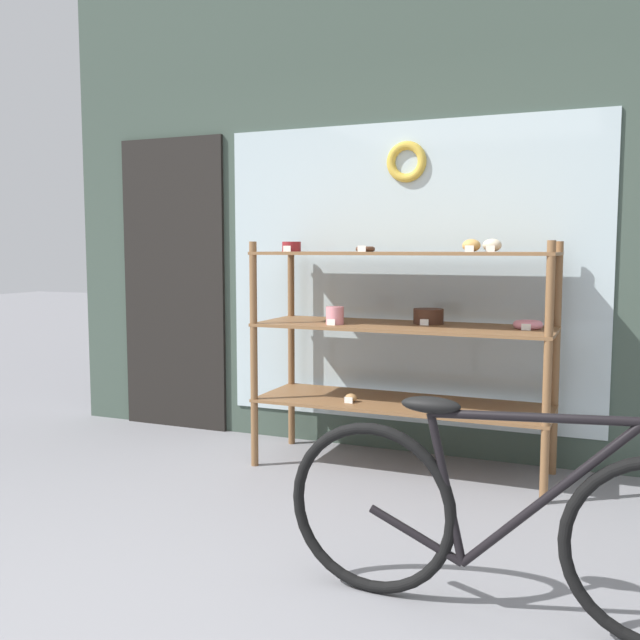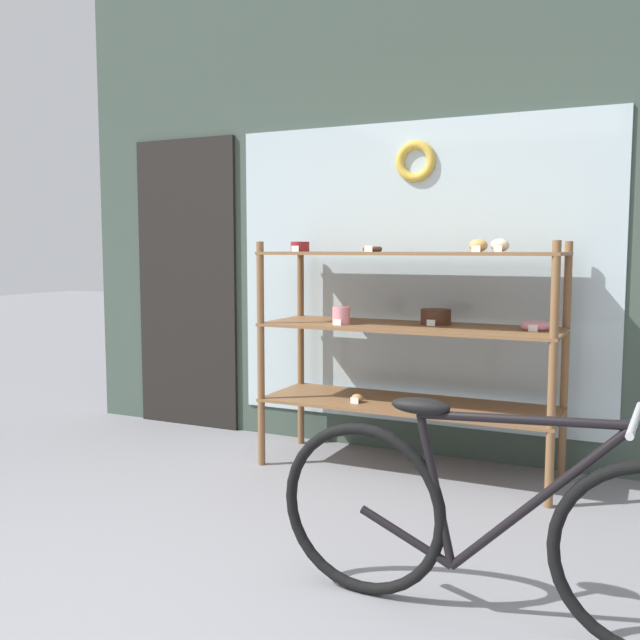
{
  "view_description": "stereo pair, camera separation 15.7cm",
  "coord_description": "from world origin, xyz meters",
  "views": [
    {
      "loc": [
        1.44,
        -1.85,
        1.31
      ],
      "look_at": [
        0.14,
        1.25,
        0.97
      ],
      "focal_mm": 40.0,
      "sensor_mm": 36.0,
      "label": 1
    },
    {
      "loc": [
        1.58,
        -1.79,
        1.31
      ],
      "look_at": [
        0.14,
        1.25,
        0.97
      ],
      "focal_mm": 40.0,
      "sensor_mm": 36.0,
      "label": 2
    }
  ],
  "objects": [
    {
      "name": "storefront_facade",
      "position": [
        -0.05,
        2.57,
        1.7
      ],
      "size": [
        4.7,
        0.13,
        3.51
      ],
      "color": "#3D4C42",
      "rests_on": "ground_plane"
    },
    {
      "name": "display_case",
      "position": [
        0.3,
        2.16,
        0.84
      ],
      "size": [
        1.73,
        0.57,
        1.37
      ],
      "color": "brown",
      "rests_on": "ground_plane"
    },
    {
      "name": "bicycle",
      "position": [
        1.11,
        0.62,
        0.36
      ],
      "size": [
        1.67,
        0.46,
        0.79
      ],
      "rotation": [
        0.0,
        0.0,
        -0.04
      ],
      "color": "black",
      "rests_on": "ground_plane"
    }
  ]
}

